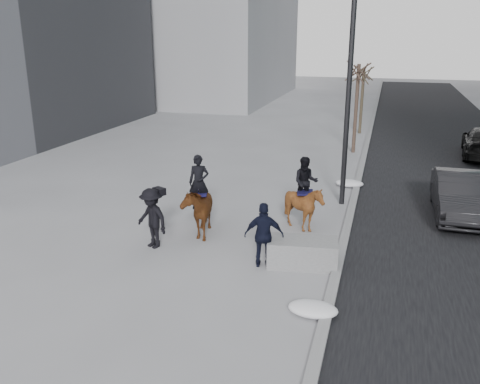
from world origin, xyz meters
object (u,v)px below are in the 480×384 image
(car_near, at_px, (459,195))
(mounted_right, at_px, (304,201))
(planter, at_px, (302,253))
(mounted_left, at_px, (198,205))

(car_near, relative_size, mounted_right, 1.90)
(planter, height_order, mounted_left, mounted_left)
(planter, xyz_separation_m, car_near, (4.39, 5.28, 0.36))
(car_near, xyz_separation_m, mounted_right, (-4.78, -2.72, 0.21))
(planter, distance_m, mounted_right, 2.65)
(car_near, bearing_deg, mounted_right, -150.57)
(mounted_right, bearing_deg, mounted_left, -158.41)
(car_near, xyz_separation_m, mounted_left, (-7.83, -3.93, 0.19))
(planter, distance_m, car_near, 6.88)
(car_near, bearing_deg, planter, -129.93)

